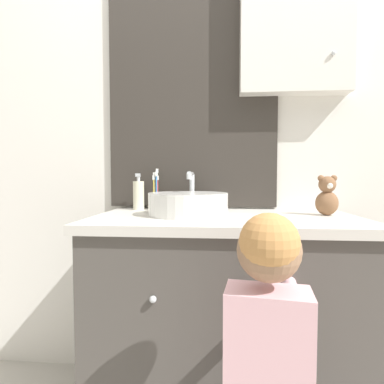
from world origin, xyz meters
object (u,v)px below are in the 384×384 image
(teddy_bear, at_px, (327,196))
(child_figure, at_px, (268,374))
(soap_dispenser, at_px, (139,195))
(sink_basin, at_px, (189,203))
(toothbrush_holder, at_px, (156,199))

(teddy_bear, bearing_deg, child_figure, -120.22)
(soap_dispenser, relative_size, child_figure, 0.19)
(sink_basin, xyz_separation_m, child_figure, (0.24, -0.54, -0.37))
(soap_dispenser, xyz_separation_m, child_figure, (0.51, -0.72, -0.39))
(child_figure, bearing_deg, teddy_bear, 59.78)
(toothbrush_holder, xyz_separation_m, child_figure, (0.43, -0.74, -0.37))
(sink_basin, distance_m, child_figure, 0.70)
(teddy_bear, bearing_deg, toothbrush_holder, 167.49)
(toothbrush_holder, distance_m, child_figure, 0.93)
(toothbrush_holder, height_order, soap_dispenser, toothbrush_holder)
(teddy_bear, bearing_deg, soap_dispenser, 169.70)
(sink_basin, relative_size, child_figure, 0.41)
(soap_dispenser, height_order, teddy_bear, soap_dispenser)
(child_figure, height_order, teddy_bear, teddy_bear)
(toothbrush_holder, distance_m, soap_dispenser, 0.09)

